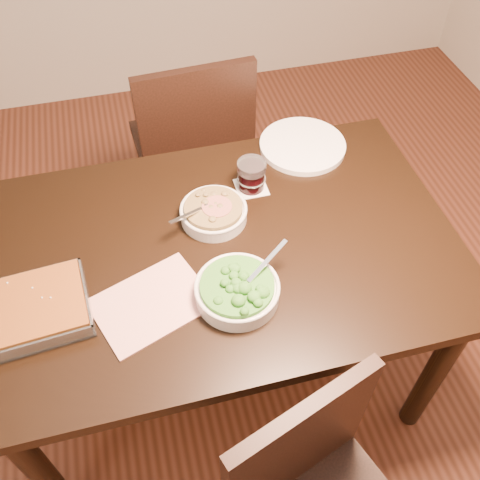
# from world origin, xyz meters

# --- Properties ---
(ground) EXTENTS (4.00, 4.00, 0.00)m
(ground) POSITION_xyz_m (0.00, 0.00, 0.00)
(ground) COLOR #432013
(ground) RESTS_ON ground
(table) EXTENTS (1.40, 0.90, 0.75)m
(table) POSITION_xyz_m (0.00, 0.00, 0.65)
(table) COLOR black
(table) RESTS_ON ground
(magazine_a) EXTENTS (0.35, 0.30, 0.01)m
(magazine_a) POSITION_xyz_m (-0.22, -0.15, 0.75)
(magazine_a) COLOR #C13E37
(magazine_a) RESTS_ON table
(coaster) EXTENTS (0.10, 0.10, 0.00)m
(coaster) POSITION_xyz_m (0.16, 0.21, 0.75)
(coaster) COLOR white
(coaster) RESTS_ON table
(stew_bowl) EXTENTS (0.21, 0.20, 0.08)m
(stew_bowl) POSITION_xyz_m (0.01, 0.11, 0.78)
(stew_bowl) COLOR white
(stew_bowl) RESTS_ON table
(broccoli_bowl) EXTENTS (0.24, 0.23, 0.09)m
(broccoli_bowl) POSITION_xyz_m (0.01, -0.19, 0.78)
(broccoli_bowl) COLOR white
(broccoli_bowl) RESTS_ON table
(baking_dish) EXTENTS (0.34, 0.26, 0.06)m
(baking_dish) POSITION_xyz_m (-0.54, -0.12, 0.78)
(baking_dish) COLOR silver
(baking_dish) RESTS_ON table
(wine_tumbler) EXTENTS (0.09, 0.09, 0.10)m
(wine_tumbler) POSITION_xyz_m (0.16, 0.21, 0.81)
(wine_tumbler) COLOR black
(wine_tumbler) RESTS_ON coaster
(dinner_plate) EXTENTS (0.30, 0.30, 0.02)m
(dinner_plate) POSITION_xyz_m (0.38, 0.36, 0.76)
(dinner_plate) COLOR white
(dinner_plate) RESTS_ON table
(chair_far) EXTENTS (0.47, 0.47, 0.95)m
(chair_far) POSITION_xyz_m (0.05, 0.74, 0.53)
(chair_far) COLOR black
(chair_far) RESTS_ON ground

